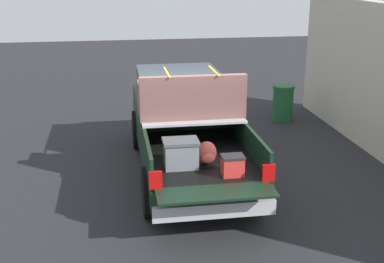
{
  "coord_description": "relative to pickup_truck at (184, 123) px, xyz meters",
  "views": [
    {
      "loc": [
        -9.63,
        1.45,
        4.1
      ],
      "look_at": [
        -0.6,
        0.0,
        1.1
      ],
      "focal_mm": 47.53,
      "sensor_mm": 36.0,
      "label": 1
    }
  ],
  "objects": [
    {
      "name": "trash_can",
      "position": [
        2.97,
        -3.18,
        -0.48
      ],
      "size": [
        0.6,
        0.6,
        0.98
      ],
      "color": "#1E592D",
      "rests_on": "ground_plane"
    },
    {
      "name": "pickup_truck",
      "position": [
        0.0,
        0.0,
        0.0
      ],
      "size": [
        6.05,
        2.06,
        2.23
      ],
      "color": "black",
      "rests_on": "ground_plane"
    },
    {
      "name": "ground_plane",
      "position": [
        -0.38,
        -0.0,
        -0.98
      ],
      "size": [
        40.0,
        40.0,
        0.0
      ],
      "primitive_type": "plane",
      "color": "#262628"
    }
  ]
}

